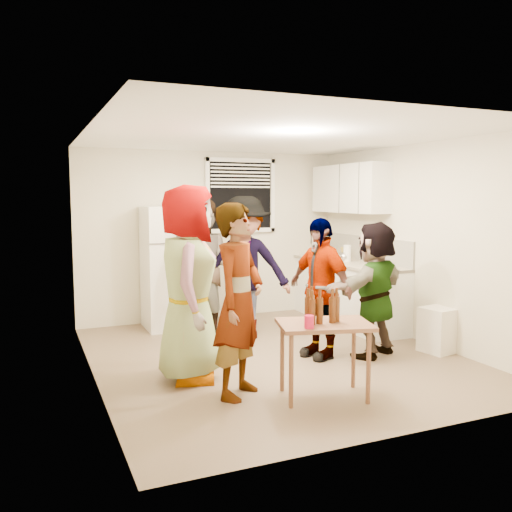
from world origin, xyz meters
name	(u,v)px	position (x,y,z in m)	size (l,w,h in m)	color
room	(275,357)	(0.00, 0.00, 0.00)	(4.00, 4.50, 2.50)	beige
window	(241,196)	(0.45, 2.21, 1.85)	(1.12, 0.10, 1.06)	white
refrigerator	(170,267)	(-0.75, 1.88, 0.85)	(0.70, 0.70, 1.70)	white
counter_lower	(347,293)	(1.70, 1.15, 0.43)	(0.60, 2.20, 0.86)	white
countertop	(348,263)	(1.70, 1.15, 0.88)	(0.64, 2.22, 0.04)	#BDAF9A
backsplash	(365,248)	(1.99, 1.15, 1.08)	(0.03, 2.20, 0.36)	beige
upper_cabinets	(349,189)	(1.83, 1.35, 1.95)	(0.34, 1.60, 0.70)	white
kettle	(344,261)	(1.65, 1.17, 0.90)	(0.21, 0.18, 0.18)	silver
paper_towel	(347,262)	(1.68, 1.14, 0.90)	(0.11, 0.11, 0.24)	white
wine_bottle	(322,255)	(1.75, 1.99, 0.90)	(0.07, 0.07, 0.28)	black
beer_bottle_counter	(370,267)	(1.60, 0.46, 0.90)	(0.07, 0.07, 0.25)	#47230C
blue_cup	(379,269)	(1.62, 0.30, 0.90)	(0.09, 0.09, 0.12)	blue
picture_frame	(345,253)	(1.92, 1.57, 0.98)	(0.02, 0.19, 0.16)	gold
trash_bin	(438,331)	(1.87, -0.57, 0.25)	(0.36, 0.36, 0.53)	white
serving_table	(323,397)	(-0.12, -1.31, 0.00)	(0.83, 0.55, 0.70)	brown
beer_bottle_table	(319,324)	(-0.18, -1.32, 0.70)	(0.06, 0.06, 0.23)	#47230C
red_cup	(309,328)	(-0.35, -1.44, 0.70)	(0.08, 0.08, 0.11)	#C7123C
guest_grey	(190,379)	(-1.12, -0.33, 0.00)	(0.95, 1.95, 0.62)	gray
guest_stripe	(239,395)	(-0.82, -0.95, 0.00)	(0.65, 1.78, 0.43)	#141933
guest_back_left	(207,338)	(-0.47, 1.09, 0.00)	(0.88, 1.81, 0.69)	brown
guest_back_right	(245,337)	(0.01, 0.98, 0.00)	(1.19, 1.84, 0.68)	#414146
guest_black	(319,357)	(0.47, -0.19, 0.00)	(0.94, 1.60, 0.39)	black
guest_orange	(373,355)	(1.08, -0.38, 0.00)	(1.44, 1.56, 0.46)	tan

